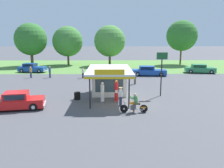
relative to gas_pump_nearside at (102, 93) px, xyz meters
name	(u,v)px	position (x,y,z in m)	size (l,w,h in m)	color
ground_plane	(120,105)	(1.60, -0.96, -0.87)	(300.00, 300.00, 0.00)	#4C4C51
grass_verge_strip	(113,66)	(1.60, 29.04, -0.87)	(120.00, 24.00, 0.01)	#56843D
service_station_kiosk	(109,79)	(0.65, 2.81, 0.88)	(4.19, 7.53, 3.40)	silver
gas_pump_nearside	(102,93)	(0.00, 0.00, 0.00)	(0.44, 0.44, 1.92)	slate
gas_pump_offside	(116,92)	(1.29, 0.00, 0.10)	(0.44, 0.44, 2.11)	slate
motorcycle_with_rider	(134,105)	(2.63, -3.03, -0.22)	(2.23, 0.70, 1.58)	black
featured_classic_sedan	(14,101)	(-7.37, -1.94, -0.22)	(5.34, 2.69, 1.46)	red
parked_car_second_row_spare	(103,71)	(-0.30, 16.26, -0.21)	(5.38, 1.97, 1.45)	red
parked_car_back_row_far_right	(32,68)	(-12.81, 19.44, -0.16)	(5.14, 2.55, 1.55)	#19479E
parked_car_back_row_far_left	(200,69)	(16.31, 18.01, -0.18)	(5.33, 2.71, 1.49)	#2D844C
parked_car_back_row_centre	(148,71)	(7.01, 15.39, -0.18)	(5.74, 2.48, 1.52)	#19479E
bystander_admiring_sedan	(50,72)	(-8.23, 13.54, 0.07)	(0.34, 0.34, 1.77)	#2D3351
bystander_chatting_near_pumps	(135,78)	(4.03, 8.47, -0.08)	(0.34, 0.34, 1.51)	brown
bystander_leaning_by_kiosk	(121,96)	(1.63, -1.27, 0.04)	(0.37, 0.37, 1.71)	#2D3351
bystander_standing_back_lot	(83,73)	(-3.22, 13.19, -0.06)	(0.34, 0.34, 1.55)	black
bystander_strolling_foreground	(31,72)	(-11.07, 13.52, 0.04)	(0.34, 0.34, 1.73)	#2D3351
tree_oak_left	(68,41)	(-8.32, 30.52, 4.29)	(6.62, 6.62, 8.48)	brown
tree_oak_distant_spare	(182,36)	(16.99, 30.95, 5.46)	(6.78, 6.78, 9.81)	brown
tree_oak_right	(111,42)	(1.12, 29.39, 4.22)	(6.73, 6.73, 8.63)	brown
tree_oak_centre	(31,39)	(-15.66, 28.37, 4.76)	(6.71, 6.71, 9.00)	brown
roadside_pole_sign	(162,66)	(5.97, 2.30, 2.20)	(1.10, 0.12, 4.48)	black
spare_tire_stack	(77,96)	(-2.48, 1.05, -0.51)	(0.60, 0.60, 0.72)	black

